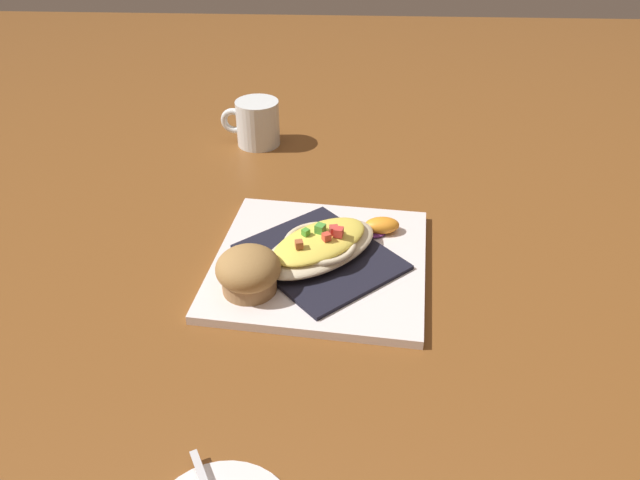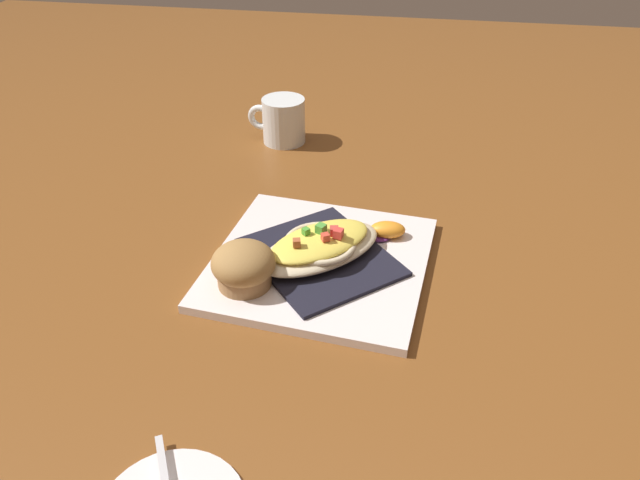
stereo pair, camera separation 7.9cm
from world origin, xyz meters
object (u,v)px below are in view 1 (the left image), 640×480
orange_garnish (380,226)px  coffee_mug (257,125)px  square_plate (320,262)px  muffin (248,271)px  gratin_dish (320,245)px

orange_garnish → coffee_mug: size_ratio=0.54×
square_plate → orange_garnish: orange_garnish is taller
square_plate → coffee_mug: 0.40m
square_plate → orange_garnish: bearing=-140.0°
muffin → orange_garnish: size_ratio=1.37×
gratin_dish → muffin: size_ratio=2.39×
orange_garnish → square_plate: bearing=40.0°
gratin_dish → square_plate: bearing=-8.0°
gratin_dish → orange_garnish: (-0.08, -0.07, -0.01)m
square_plate → gratin_dish: gratin_dish is taller
muffin → coffee_mug: size_ratio=0.74×
square_plate → coffee_mug: bearing=-70.4°
square_plate → coffee_mug: coffee_mug is taller
muffin → square_plate: bearing=-141.0°
gratin_dish → muffin: 0.11m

